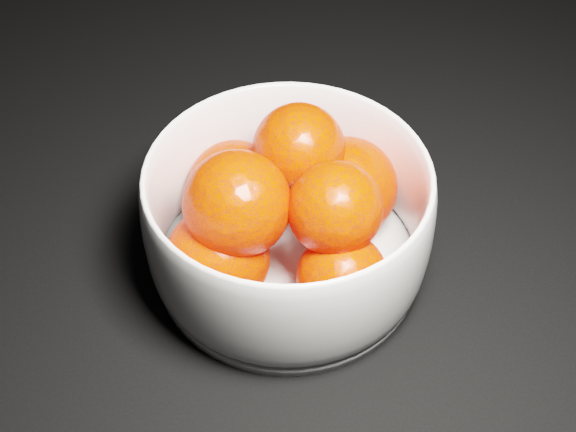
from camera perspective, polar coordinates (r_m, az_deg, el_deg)
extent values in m
cube|color=black|center=(0.84, -19.23, 8.36)|extent=(3.00, 3.00, 0.00)
cylinder|color=silver|center=(0.63, 0.00, -3.26)|extent=(0.20, 0.20, 0.01)
sphere|color=#FF2100|center=(0.63, 4.16, 2.03)|extent=(0.08, 0.08, 0.08)
sphere|color=#FF2100|center=(0.63, -3.76, 2.06)|extent=(0.07, 0.07, 0.07)
sphere|color=#FF2100|center=(0.58, -5.01, -3.00)|extent=(0.08, 0.08, 0.08)
sphere|color=#FF2100|center=(0.57, 3.85, -4.34)|extent=(0.06, 0.06, 0.06)
sphere|color=#FF2100|center=(0.59, 0.77, 4.79)|extent=(0.07, 0.07, 0.07)
sphere|color=#FF2100|center=(0.55, -3.65, 0.86)|extent=(0.08, 0.08, 0.08)
sphere|color=#FF2100|center=(0.55, 3.35, 0.52)|extent=(0.07, 0.07, 0.07)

